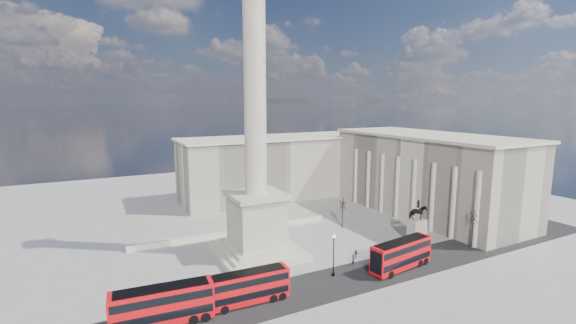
# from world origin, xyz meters

# --- Properties ---
(ground) EXTENTS (180.00, 180.00, 0.00)m
(ground) POSITION_xyz_m (0.00, 0.00, 0.00)
(ground) COLOR gray
(ground) RESTS_ON ground
(asphalt_road) EXTENTS (120.00, 9.00, 0.01)m
(asphalt_road) POSITION_xyz_m (5.00, -10.00, 0.00)
(asphalt_road) COLOR #252525
(asphalt_road) RESTS_ON ground
(nelsons_column) EXTENTS (14.00, 14.00, 49.85)m
(nelsons_column) POSITION_xyz_m (0.00, 5.00, 12.92)
(nelsons_column) COLOR #B7B198
(nelsons_column) RESTS_ON ground
(balustrade_wall) EXTENTS (40.00, 0.60, 1.10)m
(balustrade_wall) POSITION_xyz_m (0.00, 16.00, 0.55)
(balustrade_wall) COLOR beige
(balustrade_wall) RESTS_ON ground
(building_east) EXTENTS (19.00, 46.00, 18.60)m
(building_east) POSITION_xyz_m (45.00, 10.00, 9.32)
(building_east) COLOR beige
(building_east) RESTS_ON ground
(building_northeast) EXTENTS (51.00, 17.00, 16.60)m
(building_northeast) POSITION_xyz_m (20.00, 40.00, 8.32)
(building_northeast) COLOR beige
(building_northeast) RESTS_ON ground
(red_bus_a) EXTENTS (11.85, 3.66, 4.73)m
(red_bus_a) POSITION_xyz_m (-17.93, -9.62, 2.48)
(red_bus_a) COLOR red
(red_bus_a) RESTS_ON ground
(red_bus_b) EXTENTS (10.81, 2.90, 4.35)m
(red_bus_b) POSITION_xyz_m (-7.25, -9.65, 2.28)
(red_bus_b) COLOR red
(red_bus_b) RESTS_ON ground
(red_bus_c) EXTENTS (11.74, 4.16, 4.66)m
(red_bus_c) POSITION_xyz_m (17.70, -10.93, 2.44)
(red_bus_c) COLOR red
(red_bus_c) RESTS_ON ground
(victorian_lamp) EXTENTS (0.55, 0.55, 6.46)m
(victorian_lamp) POSITION_xyz_m (6.92, -8.07, 3.81)
(victorian_lamp) COLOR black
(victorian_lamp) RESTS_ON ground
(equestrian_statue) EXTENTS (3.83, 2.87, 8.01)m
(equestrian_statue) POSITION_xyz_m (29.01, -3.10, 2.77)
(equestrian_statue) COLOR beige
(equestrian_statue) RESTS_ON ground
(bare_tree_near) EXTENTS (1.68, 1.68, 7.36)m
(bare_tree_near) POSITION_xyz_m (35.70, -9.87, 5.80)
(bare_tree_near) COLOR #332319
(bare_tree_near) RESTS_ON ground
(bare_tree_mid) EXTENTS (1.75, 1.75, 6.64)m
(bare_tree_mid) POSITION_xyz_m (21.17, 9.72, 5.23)
(bare_tree_mid) COLOR #332319
(bare_tree_mid) RESTS_ON ground
(bare_tree_far) EXTENTS (1.67, 1.67, 6.83)m
(bare_tree_far) POSITION_xyz_m (37.11, 9.28, 5.38)
(bare_tree_far) COLOR #332319
(bare_tree_far) RESTS_ON ground
(pedestrian_walking) EXTENTS (0.80, 0.69, 1.84)m
(pedestrian_walking) POSITION_xyz_m (11.78, -6.50, 0.92)
(pedestrian_walking) COLOR black
(pedestrian_walking) RESTS_ON ground
(pedestrian_standing) EXTENTS (1.14, 1.13, 1.86)m
(pedestrian_standing) POSITION_xyz_m (28.48, -3.57, 0.93)
(pedestrian_standing) COLOR black
(pedestrian_standing) RESTS_ON ground
(pedestrian_crossing) EXTENTS (0.66, 0.97, 1.53)m
(pedestrian_crossing) POSITION_xyz_m (13.99, -4.30, 0.77)
(pedestrian_crossing) COLOR black
(pedestrian_crossing) RESTS_ON ground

